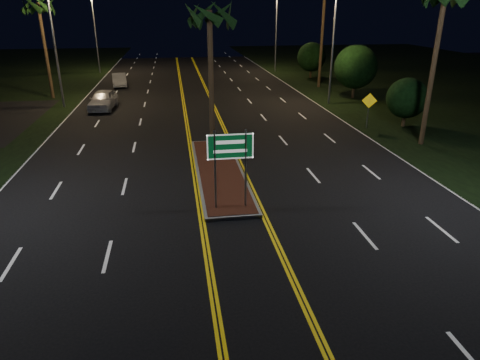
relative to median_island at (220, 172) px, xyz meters
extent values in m
plane|color=black|center=(0.00, -7.00, -0.08)|extent=(120.00, 120.00, 0.00)
cube|color=gray|center=(0.00, 0.00, -0.01)|extent=(2.25, 10.25, 0.15)
cube|color=#592819|center=(0.00, 0.00, 0.08)|extent=(2.00, 10.00, 0.02)
cylinder|color=gray|center=(-0.60, -4.20, 1.67)|extent=(0.08, 0.08, 3.20)
cylinder|color=gray|center=(0.60, -4.20, 1.67)|extent=(0.08, 0.08, 3.20)
cube|color=#07471E|center=(0.00, -4.20, 2.62)|extent=(1.80, 0.04, 1.00)
cube|color=white|center=(0.00, -4.22, 2.62)|extent=(1.80, 0.01, 1.00)
cylinder|color=gray|center=(-11.00, 17.00, 4.42)|extent=(0.18, 0.18, 9.00)
cylinder|color=gray|center=(-11.00, 37.00, 4.42)|extent=(0.18, 0.18, 9.00)
cylinder|color=gray|center=(11.00, 15.00, 4.42)|extent=(0.18, 0.18, 9.00)
cylinder|color=gray|center=(11.00, 35.00, 4.42)|extent=(0.18, 0.18, 9.00)
cylinder|color=#382819|center=(0.00, 3.50, 3.67)|extent=(0.28, 0.28, 7.50)
cylinder|color=#382819|center=(-12.80, 21.00, 3.92)|extent=(0.28, 0.28, 8.00)
cylinder|color=#382819|center=(12.50, 3.00, 4.17)|extent=(0.28, 0.28, 8.50)
cylinder|color=#382819|center=(12.80, 23.00, 4.67)|extent=(0.28, 0.28, 9.50)
cylinder|color=#382819|center=(13.50, 7.00, 0.37)|extent=(0.24, 0.24, 0.90)
sphere|color=black|center=(13.50, 7.00, 1.87)|extent=(2.70, 2.70, 2.70)
cylinder|color=#382819|center=(14.00, 17.00, 0.55)|extent=(0.24, 0.24, 1.26)
sphere|color=black|center=(14.00, 17.00, 2.65)|extent=(3.78, 3.78, 3.78)
cylinder|color=#382819|center=(13.80, 29.00, 0.46)|extent=(0.24, 0.24, 1.08)
sphere|color=black|center=(13.80, 29.00, 2.26)|extent=(3.24, 3.24, 3.24)
imported|color=#B3B5BA|center=(-7.66, 15.72, 0.79)|extent=(2.70, 5.44, 1.76)
imported|color=#ACB0B6|center=(-7.51, 26.57, 0.67)|extent=(2.51, 4.72, 1.50)
cylinder|color=gray|center=(10.80, 6.93, 0.95)|extent=(0.07, 0.07, 2.06)
cube|color=gold|center=(10.80, 6.91, 1.79)|extent=(0.96, 0.32, 0.99)
camera|label=1|loc=(-2.02, -19.67, 7.56)|focal=32.00mm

